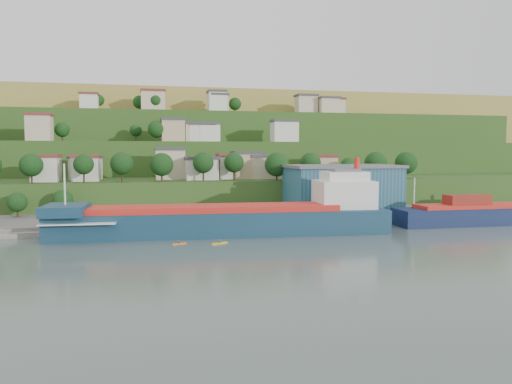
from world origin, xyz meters
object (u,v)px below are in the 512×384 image
object	(u,v)px
warehouse	(342,187)
kayak_orange	(179,243)
cargo_ship_far	(505,214)
cargo_ship_near	(234,221)

from	to	relation	value
warehouse	kayak_orange	bearing A→B (deg)	-146.34
kayak_orange	cargo_ship_far	bearing A→B (deg)	-10.59
cargo_ship_near	kayak_orange	xyz separation A→B (m)	(-12.88, -9.45, -2.85)
cargo_ship_near	kayak_orange	distance (m)	16.22
warehouse	cargo_ship_near	bearing A→B (deg)	-147.41
cargo_ship_near	warehouse	distance (m)	42.07
cargo_ship_far	warehouse	distance (m)	42.74
cargo_ship_far	warehouse	bearing A→B (deg)	151.25
cargo_ship_far	warehouse	xyz separation A→B (m)	(-36.60, 21.22, 6.04)
cargo_ship_far	kayak_orange	bearing A→B (deg)	-171.53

